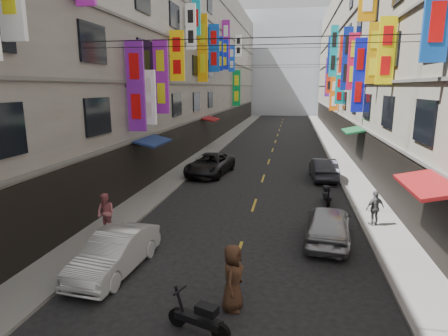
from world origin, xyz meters
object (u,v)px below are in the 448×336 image
at_px(scooter_crossing, 199,318).
at_px(pedestrian_crossing, 233,278).
at_px(car_left_far, 210,164).
at_px(car_right_mid, 328,224).
at_px(scooter_far_right, 327,195).
at_px(pedestrian_lfar, 106,213).
at_px(pedestrian_rfar, 375,208).
at_px(car_left_mid, 115,252).
at_px(car_right_far, 323,169).

height_order(scooter_crossing, pedestrian_crossing, pedestrian_crossing).
bearing_deg(car_left_far, car_right_mid, -48.77).
distance_m(scooter_far_right, pedestrian_lfar, 11.37).
bearing_deg(pedestrian_rfar, pedestrian_lfar, -13.92).
height_order(pedestrian_lfar, pedestrian_rfar, pedestrian_lfar).
bearing_deg(car_left_mid, scooter_far_right, 54.23).
bearing_deg(pedestrian_lfar, pedestrian_crossing, -20.86).
relative_size(scooter_far_right, pedestrian_lfar, 1.08).
height_order(pedestrian_rfar, pedestrian_crossing, pedestrian_crossing).
bearing_deg(car_left_far, car_left_mid, -83.04).
bearing_deg(pedestrian_lfar, car_right_mid, 21.07).
height_order(car_left_mid, car_right_mid, car_right_mid).
bearing_deg(pedestrian_crossing, car_left_far, 20.65).
bearing_deg(pedestrian_lfar, car_right_far, 65.27).
distance_m(car_left_far, pedestrian_lfar, 11.81).
height_order(car_right_mid, pedestrian_lfar, pedestrian_lfar).
relative_size(scooter_far_right, car_left_far, 0.34).
xyz_separation_m(scooter_far_right, pedestrian_lfar, (-9.53, -6.17, 0.51)).
distance_m(car_right_mid, pedestrian_lfar, 9.19).
xyz_separation_m(car_left_mid, pedestrian_lfar, (-1.85, 2.96, 0.27)).
distance_m(scooter_crossing, car_left_mid, 4.50).
bearing_deg(car_left_mid, pedestrian_lfar, 126.29).
xyz_separation_m(car_left_far, pedestrian_rfar, (9.38, -8.76, 0.17)).
relative_size(car_left_far, car_right_far, 1.22).
relative_size(car_left_mid, car_right_far, 0.96).
bearing_deg(car_right_mid, car_left_mid, 34.74).
relative_size(car_right_mid, car_right_far, 0.99).
relative_size(pedestrian_lfar, pedestrian_crossing, 0.88).
distance_m(car_right_far, pedestrian_rfar, 8.94).
height_order(car_right_mid, pedestrian_crossing, pedestrian_crossing).
height_order(car_left_mid, pedestrian_crossing, pedestrian_crossing).
bearing_deg(car_left_mid, pedestrian_rfar, 36.06).
bearing_deg(car_left_far, car_right_far, 7.43).
height_order(car_left_mid, car_right_far, car_right_far).
distance_m(scooter_far_right, car_left_far, 9.39).
relative_size(car_right_mid, pedestrian_rfar, 2.76).
xyz_separation_m(scooter_crossing, pedestrian_lfar, (-5.45, 5.66, 0.51)).
bearing_deg(pedestrian_crossing, scooter_far_right, -11.92).
bearing_deg(pedestrian_rfar, car_left_mid, 3.54).
relative_size(car_left_mid, pedestrian_crossing, 2.18).
distance_m(car_left_mid, car_right_mid, 8.27).
bearing_deg(scooter_crossing, car_right_far, 4.85).
height_order(car_left_mid, pedestrian_rfar, pedestrian_rfar).
height_order(scooter_far_right, car_left_far, car_left_far).
distance_m(car_left_far, car_right_far, 7.83).
bearing_deg(car_left_far, pedestrian_crossing, -68.21).
distance_m(scooter_far_right, car_left_mid, 11.94).
xyz_separation_m(car_right_mid, car_right_far, (0.60, 10.72, -0.02)).
distance_m(car_right_mid, pedestrian_rfar, 2.90).
bearing_deg(car_right_far, car_right_mid, 83.86).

